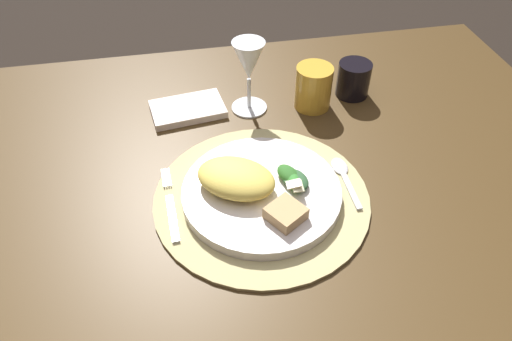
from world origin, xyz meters
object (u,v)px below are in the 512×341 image
dining_table (237,238)px  dark_tumbler (353,79)px  wine_glass (249,64)px  amber_tumbler (313,87)px  fork (171,207)px  spoon (343,173)px  napkin (188,109)px  dinner_plate (262,192)px

dining_table → dark_tumbler: bearing=38.8°
wine_glass → amber_tumbler: bearing=-6.7°
fork → wine_glass: wine_glass is taller
wine_glass → amber_tumbler: (0.13, -0.02, -0.06)m
spoon → wine_glass: 0.28m
amber_tumbler → spoon: bearing=-91.3°
fork → amber_tumbler: size_ratio=1.85×
napkin → amber_tumbler: 0.26m
fork → spoon: spoon is taller
wine_glass → dinner_plate: bearing=-95.7°
dark_tumbler → dinner_plate: bearing=-133.3°
dinner_plate → amber_tumbler: 0.29m
spoon → napkin: 0.35m
dinner_plate → amber_tumbler: (0.16, 0.25, 0.03)m
dinner_plate → wine_glass: (0.03, 0.26, 0.09)m
dining_table → fork: fork is taller
dinner_plate → dark_tumbler: (0.25, 0.27, 0.02)m
dining_table → dark_tumbler: size_ratio=18.79×
napkin → amber_tumbler: size_ratio=1.63×
napkin → spoon: bearing=-44.0°
dining_table → wine_glass: wine_glass is taller
wine_glass → amber_tumbler: wine_glass is taller
dining_table → amber_tumbler: amber_tumbler is taller
wine_glass → dark_tumbler: wine_glass is taller
wine_glass → dark_tumbler: bearing=2.3°
dinner_plate → spoon: (0.15, 0.03, -0.01)m
wine_glass → napkin: bearing=175.1°
amber_tumbler → dark_tumbler: 0.10m
dining_table → dinner_plate: size_ratio=5.26×
dining_table → spoon: (0.19, -0.01, 0.15)m
fork → dining_table: bearing=15.1°
spoon → dining_table: bearing=177.9°
dinner_plate → fork: size_ratio=1.59×
spoon → dark_tumbler: dark_tumbler is taller
spoon → napkin: size_ratio=0.87×
dining_table → wine_glass: size_ratio=9.23×
spoon → dinner_plate: bearing=-170.5°
spoon → amber_tumbler: bearing=88.7°
dining_table → fork: 0.19m
amber_tumbler → dark_tumbler: bearing=14.4°
dining_table → fork: (-0.11, -0.03, 0.15)m
spoon → wine_glass: wine_glass is taller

